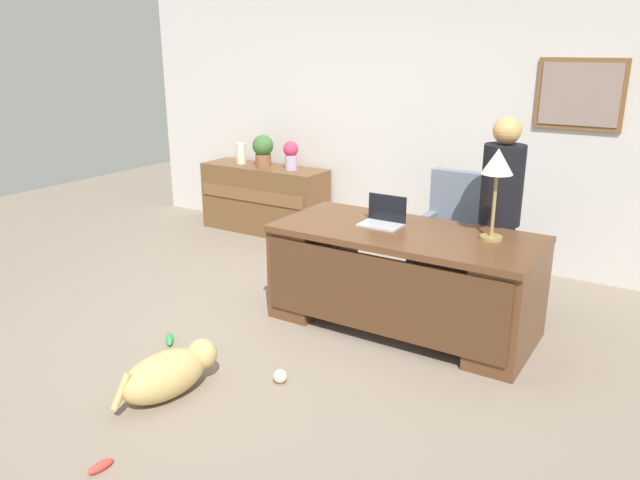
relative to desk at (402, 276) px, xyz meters
name	(u,v)px	position (x,y,z in m)	size (l,w,h in m)	color
ground_plane	(266,338)	(-0.78, -0.72, -0.43)	(12.00, 12.00, 0.00)	gray
back_wall	(415,123)	(-0.76, 1.88, 0.92)	(7.00, 0.16, 2.70)	silver
desk	(402,276)	(0.00, 0.00, 0.00)	(1.99, 0.91, 0.78)	brown
credenza	(265,199)	(-2.47, 1.53, -0.04)	(1.53, 0.50, 0.78)	brown
armchair	(455,240)	(0.08, 0.93, 0.05)	(0.60, 0.59, 1.06)	slate
person_standing	(499,217)	(0.53, 0.63, 0.40)	(0.32, 0.32, 1.61)	#262323
dog_lying	(169,373)	(-0.81, -1.67, -0.27)	(0.41, 0.75, 0.30)	tan
laptop	(384,218)	(-0.22, 0.09, 0.41)	(0.32, 0.22, 0.22)	#B2B5BA
desk_lamp	(497,168)	(0.61, 0.17, 0.88)	(0.22, 0.22, 0.66)	#9E8447
vase_with_flowers	(291,154)	(-2.09, 1.53, 0.52)	(0.17, 0.17, 0.32)	#B4A2C8
vase_empty	(241,153)	(-2.80, 1.53, 0.47)	(0.11, 0.11, 0.24)	silver
potted_plant	(263,149)	(-2.48, 1.53, 0.55)	(0.24, 0.24, 0.36)	brown
dog_toy_ball	(280,376)	(-0.31, -1.18, -0.38)	(0.09, 0.09, 0.09)	beige
dog_toy_bone	(101,466)	(-0.59, -2.39, -0.40)	(0.15, 0.05, 0.05)	#E53F33
dog_toy_plush	(170,339)	(-1.34, -1.15, -0.40)	(0.20, 0.05, 0.05)	green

